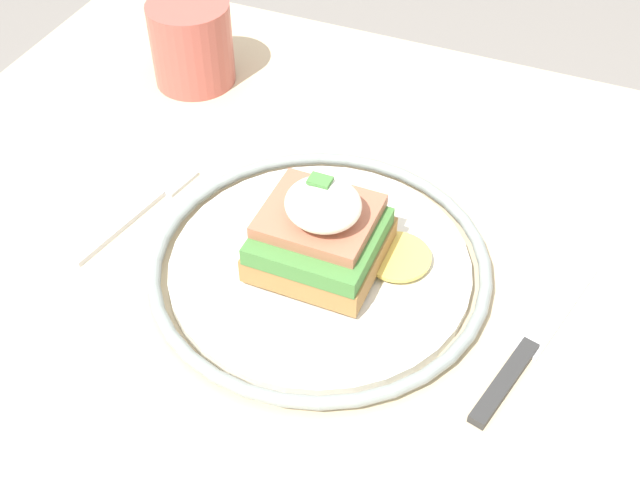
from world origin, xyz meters
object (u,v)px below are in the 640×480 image
object	(u,v)px
knife	(528,349)
cup	(192,42)
sandwich	(322,233)
fork	(142,207)
plate	(320,265)

from	to	relation	value
knife	cup	xyz separation A→B (m)	(-0.38, 0.21, 0.04)
sandwich	knife	xyz separation A→B (m)	(0.16, -0.01, -0.04)
fork	cup	world-z (taller)	cup
plate	cup	bearing A→B (deg)	137.96
fork	knife	distance (m)	0.33
plate	sandwich	size ratio (longest dim) A/B	2.08
fork	knife	xyz separation A→B (m)	(0.33, -0.02, 0.00)
plate	sandwich	world-z (taller)	sandwich
knife	plate	bearing A→B (deg)	175.21
plate	sandwich	xyz separation A→B (m)	(0.00, -0.00, 0.04)
cup	sandwich	bearing A→B (deg)	-41.92
sandwich	fork	size ratio (longest dim) A/B	0.92
cup	plate	bearing A→B (deg)	-42.04
knife	cup	bearing A→B (deg)	151.25
sandwich	knife	bearing A→B (deg)	-4.58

